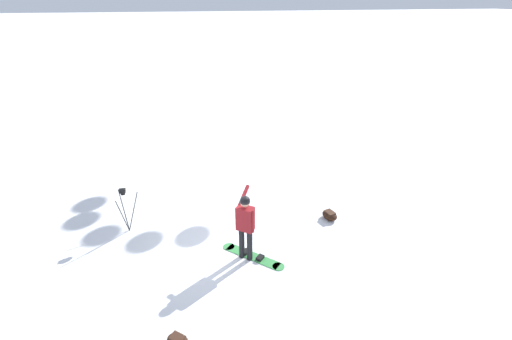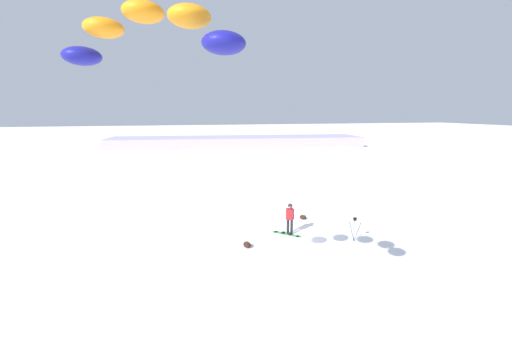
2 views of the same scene
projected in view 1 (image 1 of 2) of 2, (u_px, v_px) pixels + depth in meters
ground_plane at (215, 243)px, 9.75m from camera, size 300.00×300.00×0.00m
snowboarder at (246, 221)px, 8.74m from camera, size 0.79×0.48×1.82m
snowboard at (253, 256)px, 9.25m from camera, size 1.34×1.36×0.10m
camera_tripod at (124, 201)px, 9.88m from camera, size 0.70×0.55×1.33m
gear_bag_small at (330, 215)px, 10.77m from camera, size 0.59×0.49×0.25m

